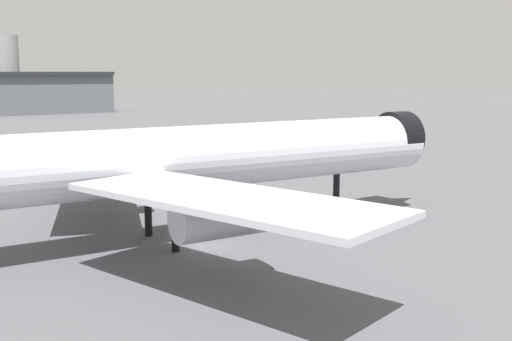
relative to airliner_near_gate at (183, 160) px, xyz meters
name	(u,v)px	position (x,y,z in m)	size (l,w,h in m)	color
ground	(205,246)	(0.29, -2.73, -6.88)	(900.00, 900.00, 0.00)	#56565B
airliner_near_gate	(183,160)	(0.00, 0.00, 0.00)	(56.64, 51.42, 15.62)	silver
baggage_tug_wing	(86,172)	(5.41, 34.26, -5.91)	(2.83, 3.56, 1.85)	black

